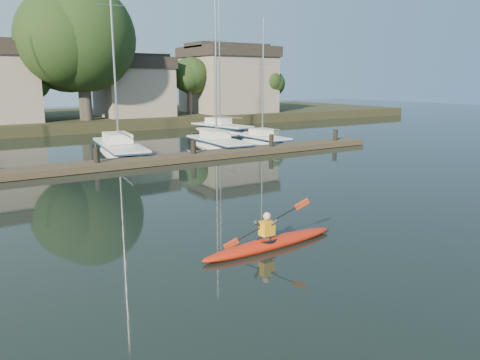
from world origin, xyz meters
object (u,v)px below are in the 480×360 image
dock (148,161)px  sailboat_2 (120,156)px  kayak (270,241)px  sailboat_7 (222,133)px  sailboat_3 (218,150)px  sailboat_4 (264,145)px

dock → sailboat_2: (-0.10, 4.85, -0.41)m
kayak → sailboat_7: sailboat_7 is taller
dock → sailboat_3: size_ratio=2.57×
sailboat_2 → sailboat_3: size_ratio=1.24×
sailboat_7 → sailboat_4: bearing=-110.3°
sailboat_2 → sailboat_3: bearing=-1.7°
kayak → sailboat_2: size_ratio=0.29×
sailboat_2 → sailboat_4: 11.39m
sailboat_2 → sailboat_4: sailboat_2 is taller
sailboat_4 → sailboat_2: bearing=176.1°
dock → sailboat_2: size_ratio=2.07×
dock → sailboat_4: 12.00m
kayak → sailboat_3: (9.14, 19.00, -0.38)m
kayak → sailboat_3: 21.08m
kayak → sailboat_2: sailboat_2 is taller
kayak → sailboat_3: size_ratio=0.37×
kayak → sailboat_7: size_ratio=0.36×
kayak → dock: size_ratio=0.14×
dock → sailboat_2: bearing=91.2°
sailboat_4 → sailboat_7: 9.27m
sailboat_3 → sailboat_7: (5.85, 9.47, -0.00)m
sailboat_3 → sailboat_4: 4.35m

